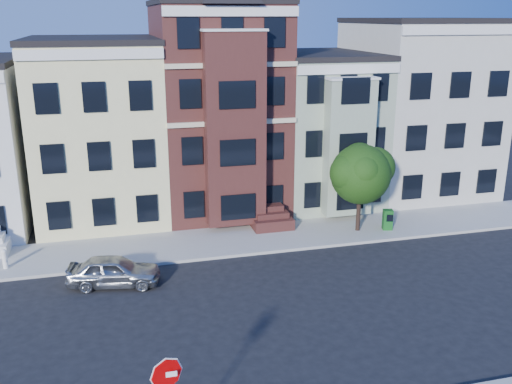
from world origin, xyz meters
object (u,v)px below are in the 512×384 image
object	(u,v)px
street_tree	(360,178)
fire_hydrant	(5,261)
newspaper_box	(388,220)
parked_car	(114,271)

from	to	relation	value
street_tree	fire_hydrant	distance (m)	18.16
newspaper_box	fire_hydrant	distance (m)	19.60
parked_car	newspaper_box	bearing A→B (deg)	-67.88
fire_hydrant	street_tree	bearing A→B (deg)	1.35
street_tree	newspaper_box	xyz separation A→B (m)	(1.63, -0.28, -2.40)
street_tree	fire_hydrant	bearing A→B (deg)	-178.65
parked_car	fire_hydrant	size ratio (longest dim) A/B	5.38
street_tree	fire_hydrant	size ratio (longest dim) A/B	7.94
street_tree	newspaper_box	world-z (taller)	street_tree
parked_car	newspaper_box	size ratio (longest dim) A/B	3.57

